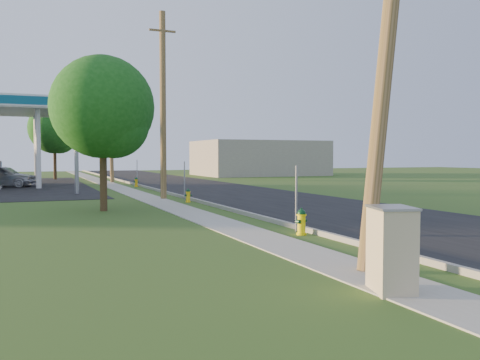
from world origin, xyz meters
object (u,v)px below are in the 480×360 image
object	(u,v)px
tree_verge	(105,111)
hydrant_mid	(188,195)
tree_lot	(56,130)
utility_cabinet	(392,250)
hydrant_far	(136,182)
price_pylon	(76,103)
utility_pole_mid	(163,105)
hydrant_near	(302,222)
utility_pole_far	(111,126)
utility_pole_near	(388,29)
car_silver	(3,176)

from	to	relation	value
tree_verge	hydrant_mid	bearing A→B (deg)	29.90
tree_lot	utility_cabinet	size ratio (longest dim) A/B	5.04
tree_lot	hydrant_far	size ratio (longest dim) A/B	10.14
tree_lot	price_pylon	bearing A→B (deg)	-89.54
utility_pole_mid	hydrant_near	xyz separation A→B (m)	(0.67, -13.44, -4.57)
price_pylon	hydrant_near	world-z (taller)	price_pylon
tree_verge	utility_pole_far	bearing A→B (deg)	80.93
utility_pole_near	price_pylon	world-z (taller)	utility_pole_near
hydrant_near	car_silver	bearing A→B (deg)	107.71
tree_lot	tree_verge	bearing A→B (deg)	-89.18
hydrant_mid	utility_pole_mid	bearing A→B (deg)	106.00
tree_lot	hydrant_mid	size ratio (longest dim) A/B	10.64
utility_pole_far	tree_verge	bearing A→B (deg)	-99.07
hydrant_far	price_pylon	bearing A→B (deg)	-129.53
tree_lot	hydrant_far	distance (m)	15.54
utility_pole_near	price_pylon	xyz separation A→B (m)	(-3.90, 23.50, 0.63)
utility_pole_far	price_pylon	size ratio (longest dim) A/B	1.39
utility_cabinet	utility_pole_mid	bearing A→B (deg)	86.93
hydrant_near	utility_pole_far	bearing A→B (deg)	91.22
utility_pole_mid	car_silver	distance (m)	17.31
hydrant_far	hydrant_mid	bearing A→B (deg)	-90.51
price_pylon	tree_verge	distance (m)	10.33
utility_pole_near	hydrant_far	xyz separation A→B (m)	(0.77, 29.16, -4.45)
tree_lot	hydrant_far	bearing A→B (deg)	-71.09
price_pylon	tree_verge	size ratio (longest dim) A/B	1.07
utility_pole_far	car_silver	bearing A→B (deg)	-157.83
utility_pole_far	tree_lot	xyz separation A→B (m)	(-4.06, 7.27, -0.09)
utility_pole_far	hydrant_mid	xyz separation A→B (m)	(0.65, -20.28, -4.47)
utility_pole_near	car_silver	size ratio (longest dim) A/B	2.01
utility_pole_near	price_pylon	size ratio (longest dim) A/B	1.38
hydrant_far	utility_cabinet	world-z (taller)	utility_cabinet
tree_verge	utility_cabinet	size ratio (longest dim) A/B	4.42
tree_verge	price_pylon	bearing A→B (deg)	91.51
hydrant_mid	utility_cabinet	world-z (taller)	utility_cabinet
price_pylon	car_silver	world-z (taller)	price_pylon
hydrant_near	hydrant_mid	world-z (taller)	hydrant_near
hydrant_mid	car_silver	distance (m)	19.13
tree_verge	hydrant_mid	world-z (taller)	tree_verge
hydrant_near	car_silver	size ratio (longest dim) A/B	0.17
car_silver	utility_cabinet	bearing A→B (deg)	-146.05
hydrant_mid	car_silver	xyz separation A→B (m)	(-8.94, 16.90, 0.47)
hydrant_far	tree_verge	bearing A→B (deg)	-105.47
hydrant_mid	utility_cabinet	size ratio (longest dim) A/B	0.47
tree_lot	utility_cabinet	xyz separation A→B (m)	(3.01, -44.72, -3.98)
tree_verge	hydrant_far	size ratio (longest dim) A/B	8.89
hydrant_far	utility_pole_near	bearing A→B (deg)	-91.52
utility_pole_near	utility_pole_far	distance (m)	36.00
tree_lot	hydrant_mid	world-z (taller)	tree_lot
price_pylon	utility_cabinet	bearing A→B (deg)	-83.47
utility_pole_far	hydrant_far	size ratio (longest dim) A/B	13.17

